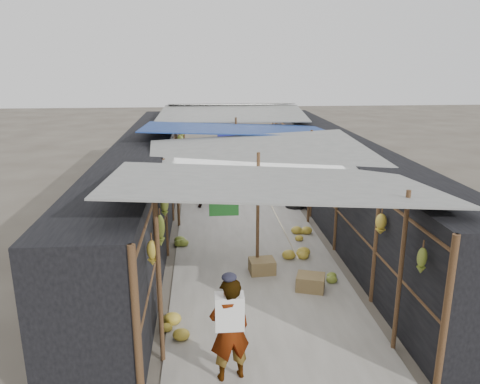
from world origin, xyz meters
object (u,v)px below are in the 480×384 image
object	(u,v)px
vendor_seated	(264,173)
shopper_blue	(211,178)
black_basin	(295,205)
crate_near	(262,266)
vendor_elderly	(230,330)

from	to	relation	value
vendor_seated	shopper_blue	bearing A→B (deg)	-34.04
black_basin	vendor_seated	bearing A→B (deg)	100.72
crate_near	black_basin	world-z (taller)	crate_near
black_basin	shopper_blue	xyz separation A→B (m)	(-2.57, 0.31, 0.81)
vendor_elderly	vendor_seated	world-z (taller)	vendor_elderly
black_basin	vendor_seated	xyz separation A→B (m)	(-0.57, 2.99, 0.30)
crate_near	black_basin	size ratio (longest dim) A/B	0.90
shopper_blue	vendor_seated	world-z (taller)	shopper_blue
crate_near	shopper_blue	distance (m)	4.98
crate_near	vendor_seated	bearing A→B (deg)	77.85
black_basin	shopper_blue	world-z (taller)	shopper_blue
vendor_elderly	vendor_seated	bearing A→B (deg)	-114.50
black_basin	vendor_elderly	distance (m)	8.30
shopper_blue	vendor_seated	size ratio (longest dim) A/B	2.32
shopper_blue	black_basin	bearing A→B (deg)	-23.71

